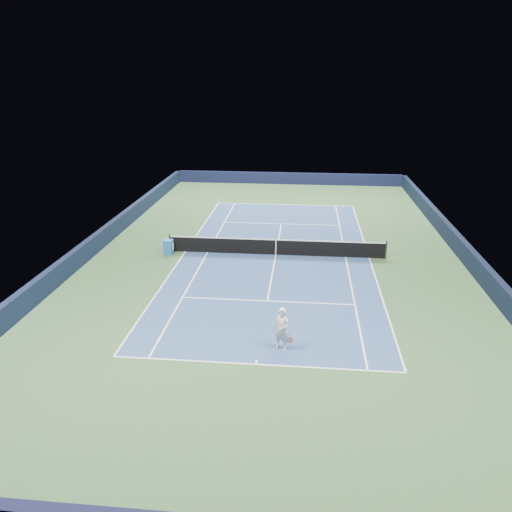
{
  "coord_description": "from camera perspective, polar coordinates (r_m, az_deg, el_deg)",
  "views": [
    {
      "loc": [
        1.6,
        -27.81,
        10.29
      ],
      "look_at": [
        -0.88,
        -3.0,
        1.0
      ],
      "focal_mm": 35.0,
      "sensor_mm": 36.0,
      "label": 1
    }
  ],
  "objects": [
    {
      "name": "center_mark_near",
      "position": [
        19.15,
        0.02,
        -12.04
      ],
      "size": [
        0.08,
        0.3,
        0.0
      ],
      "primitive_type": "cube",
      "color": "white",
      "rests_on": "ground"
    },
    {
      "name": "service_line_near",
      "position": [
        23.81,
        1.3,
        -5.16
      ],
      "size": [
        8.23,
        0.08,
        0.0
      ],
      "primitive_type": "cube",
      "color": "white",
      "rests_on": "ground"
    },
    {
      "name": "court_surface",
      "position": [
        29.7,
        2.27,
        0.15
      ],
      "size": [
        10.97,
        23.77,
        0.01
      ],
      "primitive_type": "cube",
      "color": "navy",
      "rests_on": "ground"
    },
    {
      "name": "sideline_doubles_left",
      "position": [
        30.49,
        -8.07,
        0.51
      ],
      "size": [
        0.08,
        23.77,
        0.0
      ],
      "primitive_type": "cube",
      "color": "white",
      "rests_on": "ground"
    },
    {
      "name": "ground",
      "position": [
        29.7,
        2.27,
        0.14
      ],
      "size": [
        40.0,
        40.0,
        0.0
      ],
      "primitive_type": "plane",
      "color": "#2D4C29",
      "rests_on": "ground"
    },
    {
      "name": "wall_left",
      "position": [
        31.98,
        -17.47,
        1.73
      ],
      "size": [
        0.35,
        40.0,
        1.1
      ],
      "primitive_type": "cube",
      "color": "#101932",
      "rests_on": "ground"
    },
    {
      "name": "sideline_doubles_right",
      "position": [
        29.9,
        12.82,
        -0.21
      ],
      "size": [
        0.08,
        23.77,
        0.0
      ],
      "primitive_type": "cube",
      "color": "white",
      "rests_on": "ground"
    },
    {
      "name": "baseline_far",
      "position": [
        41.04,
        3.31,
        5.89
      ],
      "size": [
        10.97,
        0.08,
        0.0
      ],
      "primitive_type": "cube",
      "color": "white",
      "rests_on": "ground"
    },
    {
      "name": "sideline_singles_right",
      "position": [
        29.76,
        10.2,
        -0.12
      ],
      "size": [
        0.08,
        23.77,
        0.0
      ],
      "primitive_type": "cube",
      "color": "white",
      "rests_on": "ground"
    },
    {
      "name": "baseline_near",
      "position": [
        19.02,
        -0.02,
        -12.28
      ],
      "size": [
        10.97,
        0.08,
        0.0
      ],
      "primitive_type": "cube",
      "color": "white",
      "rests_on": "ground"
    },
    {
      "name": "wall_right",
      "position": [
        30.88,
        22.76,
        0.4
      ],
      "size": [
        0.35,
        40.0,
        1.1
      ],
      "primitive_type": "cube",
      "color": "black",
      "rests_on": "ground"
    },
    {
      "name": "tennis_net",
      "position": [
        29.53,
        2.28,
        1.06
      ],
      "size": [
        12.9,
        0.1,
        1.07
      ],
      "color": "black",
      "rests_on": "ground"
    },
    {
      "name": "sideline_singles_left",
      "position": [
        30.2,
        -5.55,
        0.43
      ],
      "size": [
        0.08,
        23.77,
        0.0
      ],
      "primitive_type": "cube",
      "color": "white",
      "rests_on": "ground"
    },
    {
      "name": "center_mark_far",
      "position": [
        40.89,
        3.3,
        5.84
      ],
      "size": [
        0.08,
        0.3,
        0.0
      ],
      "primitive_type": "cube",
      "color": "white",
      "rests_on": "ground"
    },
    {
      "name": "tennis_player",
      "position": [
        19.56,
        2.98,
        -8.35
      ],
      "size": [
        0.85,
        1.35,
        2.73
      ],
      "color": "silver",
      "rests_on": "ground"
    },
    {
      "name": "center_service_line",
      "position": [
        29.69,
        2.27,
        0.16
      ],
      "size": [
        0.08,
        12.8,
        0.0
      ],
      "primitive_type": "cube",
      "color": "white",
      "rests_on": "ground"
    },
    {
      "name": "sponsor_cube",
      "position": [
        30.2,
        -9.97,
        1.04
      ],
      "size": [
        0.59,
        0.49,
        0.85
      ],
      "color": "blue",
      "rests_on": "ground"
    },
    {
      "name": "wall_far",
      "position": [
        48.65,
        3.76,
        8.84
      ],
      "size": [
        22.0,
        0.35,
        1.1
      ],
      "primitive_type": "cube",
      "color": "#111433",
      "rests_on": "ground"
    },
    {
      "name": "service_line_far",
      "position": [
        35.76,
        2.91,
        3.7
      ],
      "size": [
        8.23,
        0.08,
        0.0
      ],
      "primitive_type": "cube",
      "color": "white",
      "rests_on": "ground"
    }
  ]
}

